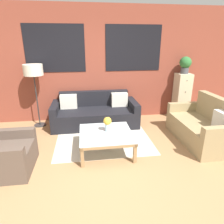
% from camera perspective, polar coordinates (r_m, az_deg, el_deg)
% --- Properties ---
extents(ground_plane, '(16.00, 16.00, 0.00)m').
position_cam_1_polar(ground_plane, '(3.34, -1.21, -16.45)').
color(ground_plane, '#9E754C').
extents(wall_back_brick, '(8.40, 0.09, 2.80)m').
position_cam_1_polar(wall_back_brick, '(5.16, -4.72, 13.31)').
color(wall_back_brick, brown).
rests_on(wall_back_brick, ground_plane).
extents(rug, '(1.95, 1.77, 0.00)m').
position_cam_1_polar(rug, '(4.37, -2.58, -7.13)').
color(rug, beige).
rests_on(rug, ground_plane).
extents(couch_dark, '(2.04, 0.88, 0.78)m').
position_cam_1_polar(couch_dark, '(4.94, -4.84, -0.48)').
color(couch_dark, black).
rests_on(couch_dark, ground_plane).
extents(settee_vintage, '(0.80, 1.53, 0.92)m').
position_cam_1_polar(settee_vintage, '(4.49, 24.52, -3.94)').
color(settee_vintage, '#99845B').
rests_on(settee_vintage, ground_plane).
extents(armchair_corner, '(0.80, 0.83, 0.84)m').
position_cam_1_polar(armchair_corner, '(3.64, -28.68, -10.67)').
color(armchair_corner, brown).
rests_on(armchair_corner, ground_plane).
extents(coffee_table, '(0.96, 0.96, 0.38)m').
position_cam_1_polar(coffee_table, '(3.70, -1.73, -6.70)').
color(coffee_table, silver).
rests_on(coffee_table, ground_plane).
extents(floor_lamp, '(0.43, 0.43, 1.48)m').
position_cam_1_polar(floor_lamp, '(4.93, -21.55, 10.47)').
color(floor_lamp, '#2D2D2D').
rests_on(floor_lamp, ground_plane).
extents(drawer_cabinet, '(0.37, 0.38, 1.18)m').
position_cam_1_polar(drawer_cabinet, '(5.67, 19.24, 4.43)').
color(drawer_cabinet, '#C6B793').
rests_on(drawer_cabinet, ground_plane).
extents(potted_plant, '(0.30, 0.30, 0.43)m').
position_cam_1_polar(potted_plant, '(5.53, 20.22, 12.74)').
color(potted_plant, '#47474C').
rests_on(potted_plant, drawer_cabinet).
extents(flower_vase, '(0.15, 0.15, 0.27)m').
position_cam_1_polar(flower_vase, '(3.69, -1.31, -3.15)').
color(flower_vase, '#ADBCC6').
rests_on(flower_vase, coffee_table).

